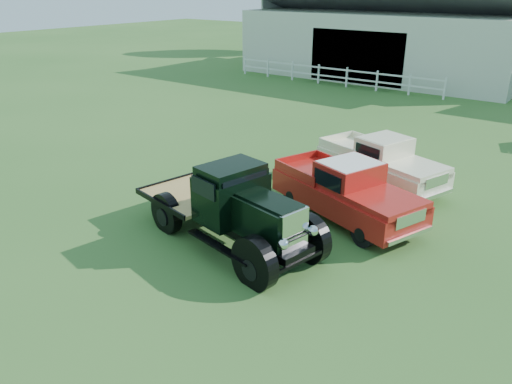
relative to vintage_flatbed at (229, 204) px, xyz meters
The scene contains 6 objects.
ground 1.07m from the vintage_flatbed, 116.97° to the right, with size 120.00×120.00×0.00m, color #346326.
shed_left 26.80m from the vintage_flatbed, 105.43° to the left, with size 18.80×10.20×5.60m, color beige, non-canonical shape.
fence_rail 21.38m from the vintage_flatbed, 112.31° to the left, with size 14.20×0.16×1.20m, color white, non-canonical shape.
vintage_flatbed is the anchor object (origin of this frame).
red_pickup 3.38m from the vintage_flatbed, 61.34° to the left, with size 4.60×1.77×1.68m, color red, non-canonical shape.
white_pickup 5.89m from the vintage_flatbed, 76.34° to the left, with size 4.35×1.69×1.60m, color #F0E8C1, non-canonical shape.
Camera 1 is at (7.29, -8.17, 5.99)m, focal length 35.00 mm.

